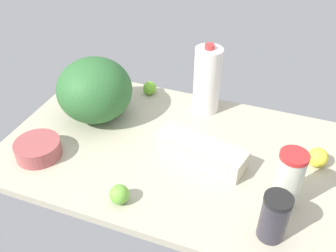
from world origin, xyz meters
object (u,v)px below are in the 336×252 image
Objects in this scene: egg_carton at (201,151)px; lime_near_front at (150,88)px; lime_by_jug at (119,194)px; lemon_loose at (318,157)px; tumbler_cup at (288,180)px; watermelon at (95,90)px; mixing_bowl at (38,149)px; milk_jug at (207,80)px; shaker_bottle at (274,217)px.

egg_carton is 5.46× the size of lime_near_front.
lemon_loose is (56.61, 38.91, 0.30)cm from lime_by_jug.
lime_by_jug reaches higher than lime_near_front.
tumbler_cup reaches higher than lime_near_front.
lime_by_jug is (15.38, -60.97, 0.17)cm from lime_near_front.
egg_carton is at bearing -12.32° from watermelon.
lemon_loose is (38.64, 11.12, -0.20)cm from egg_carton.
lemon_loose is (93.43, 29.49, 0.51)cm from mixing_bowl.
milk_jug is 50.71cm from lemon_loose.
tumbler_cup is at bearing 5.32° from mixing_bowl.
watermelon reaches higher than shaker_bottle.
lime_near_front is 0.95× the size of lime_by_jug.
lime_near_front is (21.43, 51.55, 0.04)cm from mixing_bowl.
tumbler_cup reaches higher than shaker_bottle.
mixing_bowl is at bearing -174.68° from tumbler_cup.
milk_jug reaches higher than lime_near_front.
shaker_bottle is at bearing 4.80° from lime_by_jug.
mixing_bowl is at bearing -148.20° from egg_carton.
lemon_loose is (85.35, 0.92, -9.08)cm from watermelon.
lime_near_front is (13.35, 22.98, -9.55)cm from watermelon.
shaker_bottle is 65.02cm from milk_jug.
mixing_bowl is 2.57× the size of lime_by_jug.
egg_carton is 1.60× the size of tumbler_cup.
milk_jug is at bearing 27.19° from watermelon.
lime_by_jug is at bearing -160.07° from tumbler_cup.
shaker_bottle is at bearing -43.01° from lime_near_front.
tumbler_cup is 24.31cm from lemon_loose.
milk_jug is 1.45× the size of tumbler_cup.
tumbler_cup is (36.75, -41.08, -3.73)cm from milk_jug.
shaker_bottle is 13.78cm from tumbler_cup.
egg_carton reaches higher than mixing_bowl.
egg_carton is 32.21cm from tumbler_cup.
egg_carton is at bearing 160.58° from tumbler_cup.
tumbler_cup is at bearing -112.35° from lemon_loose.
lemon_loose is (45.64, -19.47, -10.43)cm from milk_jug.
watermelon is (-76.46, 20.69, 2.37)cm from tumbler_cup.
egg_carton is 48.63cm from watermelon.
watermelon is (-39.71, -20.39, -1.36)cm from milk_jug.
egg_carton is at bearing -44.85° from lime_near_front.
tumbler_cup reaches higher than lime_by_jug.
lime_near_front is at bearing 174.39° from milk_jug.
milk_jug is 1.81× the size of mixing_bowl.
lime_near_front is at bearing 104.16° from lime_by_jug.
lemon_loose is at bearing 34.50° from lime_by_jug.
tumbler_cup reaches higher than mixing_bowl.
mixing_bowl is 0.80× the size of tumbler_cup.
lemon_loose is at bearing 0.62° from watermelon.
lemon_loose reaches higher than lime_near_front.
shaker_bottle reaches higher than lemon_loose.
watermelon is (-74.59, 34.14, 4.71)cm from shaker_bottle.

